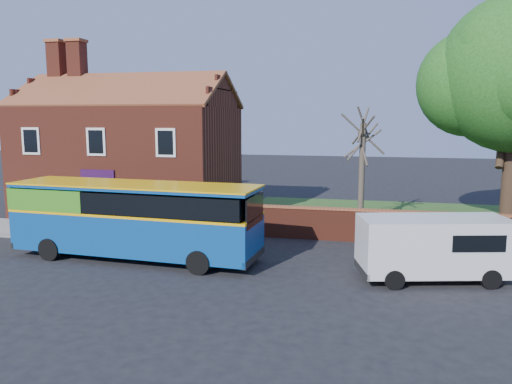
# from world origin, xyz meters

# --- Properties ---
(ground) EXTENTS (120.00, 120.00, 0.00)m
(ground) POSITION_xyz_m (0.00, 0.00, 0.00)
(ground) COLOR black
(ground) RESTS_ON ground
(pavement) EXTENTS (18.00, 3.50, 0.12)m
(pavement) POSITION_xyz_m (-7.00, 5.75, 0.06)
(pavement) COLOR gray
(pavement) RESTS_ON ground
(kerb) EXTENTS (18.00, 0.15, 0.14)m
(kerb) POSITION_xyz_m (-7.00, 4.00, 0.07)
(kerb) COLOR slate
(kerb) RESTS_ON ground
(grass_strip) EXTENTS (26.00, 12.00, 0.04)m
(grass_strip) POSITION_xyz_m (13.00, 13.00, 0.02)
(grass_strip) COLOR #426B28
(grass_strip) RESTS_ON ground
(shop_building) EXTENTS (12.30, 8.13, 10.50)m
(shop_building) POSITION_xyz_m (-7.02, 11.50, 3.41)
(shop_building) COLOR maroon
(shop_building) RESTS_ON ground
(boundary_wall) EXTENTS (22.00, 0.38, 1.60)m
(boundary_wall) POSITION_xyz_m (13.00, 7.00, 0.81)
(boundary_wall) COLOR maroon
(boundary_wall) RESTS_ON ground
(bus) EXTENTS (10.65, 3.32, 3.20)m
(bus) POSITION_xyz_m (-2.44, 1.97, 1.82)
(bus) COLOR #0D448F
(bus) RESTS_ON ground
(van_near) EXTENTS (5.65, 3.33, 2.33)m
(van_near) POSITION_xyz_m (9.75, 1.79, 1.30)
(van_near) COLOR silver
(van_near) RESTS_ON ground
(bare_tree) EXTENTS (2.30, 2.74, 6.13)m
(bare_tree) POSITION_xyz_m (6.99, 10.54, 3.15)
(bare_tree) COLOR #4C4238
(bare_tree) RESTS_ON ground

